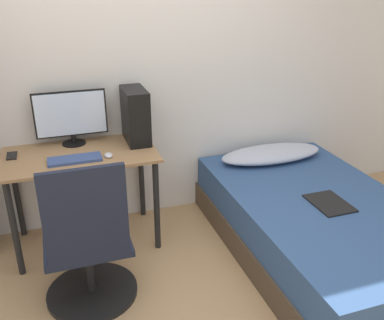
# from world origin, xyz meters

# --- Properties ---
(wall_back) EXTENTS (8.00, 0.05, 2.50)m
(wall_back) POSITION_xyz_m (0.00, 1.52, 1.25)
(wall_back) COLOR silver
(wall_back) RESTS_ON ground_plane
(desk) EXTENTS (1.08, 0.61, 0.74)m
(desk) POSITION_xyz_m (-0.44, 1.19, 0.63)
(desk) COLOR #997047
(desk) RESTS_ON ground_plane
(office_chair) EXTENTS (0.58, 0.58, 1.00)m
(office_chair) POSITION_xyz_m (-0.49, 0.49, 0.37)
(office_chair) COLOR black
(office_chair) RESTS_ON ground_plane
(bed) EXTENTS (1.20, 2.02, 0.45)m
(bed) POSITION_xyz_m (1.14, 0.48, 0.22)
(bed) COLOR #4C3D2D
(bed) RESTS_ON ground_plane
(pillow) EXTENTS (0.91, 0.36, 0.11)m
(pillow) POSITION_xyz_m (1.14, 1.23, 0.51)
(pillow) COLOR #B2B7C6
(pillow) RESTS_ON bed
(magazine) EXTENTS (0.24, 0.32, 0.01)m
(magazine) POSITION_xyz_m (1.16, 0.41, 0.46)
(magazine) COLOR black
(magazine) RESTS_ON bed
(monitor) EXTENTS (0.52, 0.17, 0.41)m
(monitor) POSITION_xyz_m (-0.46, 1.39, 0.96)
(monitor) COLOR black
(monitor) RESTS_ON desk
(keyboard) EXTENTS (0.36, 0.15, 0.02)m
(keyboard) POSITION_xyz_m (-0.48, 1.06, 0.75)
(keyboard) COLOR #33477A
(keyboard) RESTS_ON desk
(pc_tower) EXTENTS (0.16, 0.35, 0.41)m
(pc_tower) POSITION_xyz_m (-0.00, 1.30, 0.94)
(pc_tower) COLOR black
(pc_tower) RESTS_ON desk
(mouse) EXTENTS (0.06, 0.09, 0.02)m
(mouse) POSITION_xyz_m (-0.25, 1.06, 0.75)
(mouse) COLOR silver
(mouse) RESTS_ON desk
(phone) EXTENTS (0.07, 0.14, 0.01)m
(phone) POSITION_xyz_m (-0.90, 1.28, 0.74)
(phone) COLOR black
(phone) RESTS_ON desk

